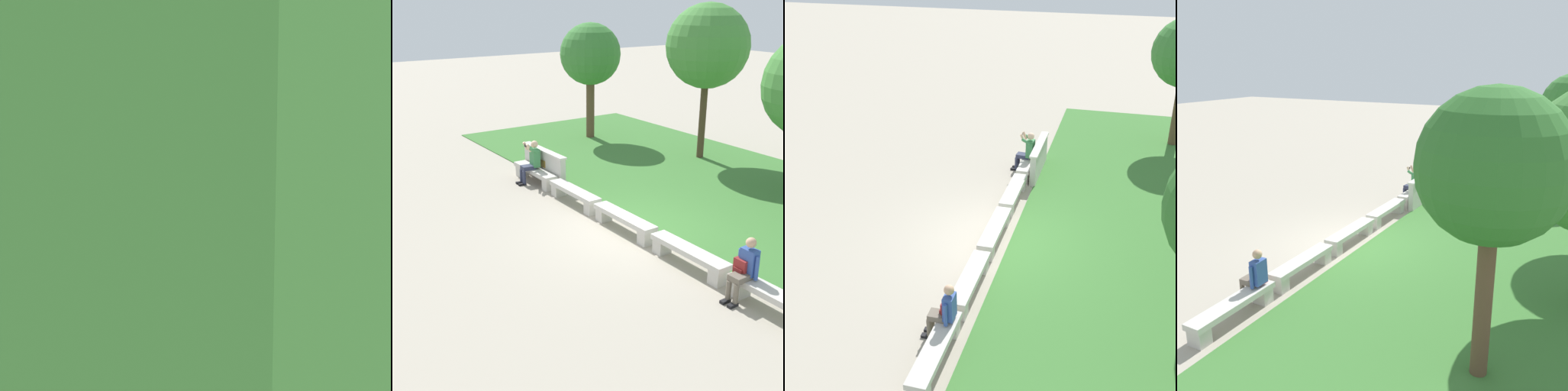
# 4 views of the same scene
# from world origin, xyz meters

# --- Properties ---
(ground_plane) EXTENTS (80.00, 80.00, 0.00)m
(ground_plane) POSITION_xyz_m (0.00, 0.00, 0.00)
(ground_plane) COLOR #A89E8C
(bench_main) EXTENTS (2.06, 0.40, 0.45)m
(bench_main) POSITION_xyz_m (-4.51, 0.00, 0.30)
(bench_main) COLOR beige
(bench_main) RESTS_ON ground
(bench_near) EXTENTS (2.06, 0.40, 0.45)m
(bench_near) POSITION_xyz_m (-2.26, 0.00, 0.30)
(bench_near) COLOR beige
(bench_near) RESTS_ON ground
(bench_mid) EXTENTS (2.06, 0.40, 0.45)m
(bench_mid) POSITION_xyz_m (0.00, 0.00, 0.30)
(bench_mid) COLOR beige
(bench_mid) RESTS_ON ground
(backrest_wall_with_plaque) EXTENTS (2.30, 0.24, 1.01)m
(backrest_wall_with_plaque) POSITION_xyz_m (-4.51, 0.34, 0.52)
(backrest_wall_with_plaque) COLOR beige
(backrest_wall_with_plaque) RESTS_ON ground
(person_photographer) EXTENTS (0.50, 0.75, 1.32)m
(person_photographer) POSITION_xyz_m (-4.57, -0.08, 0.74)
(person_photographer) COLOR black
(person_photographer) RESTS_ON ground
(tree_right_background) EXTENTS (2.95, 2.95, 4.60)m
(tree_right_background) POSITION_xyz_m (0.71, 6.02, 3.12)
(tree_right_background) COLOR #4C3826
(tree_right_background) RESTS_ON ground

